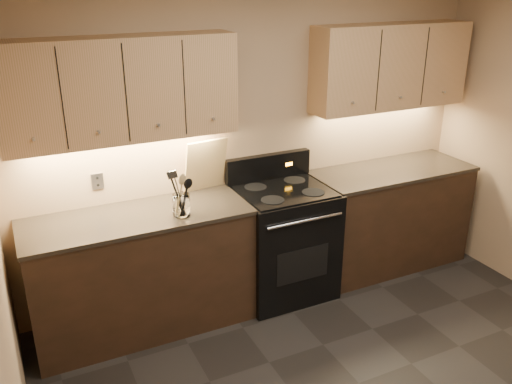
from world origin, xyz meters
The scene contains 13 objects.
wall_back centered at (0.00, 2.00, 1.30)m, with size 4.00×0.04×2.60m, color tan.
counter_left centered at (-1.10, 1.70, 0.47)m, with size 1.62×0.62×0.93m.
counter_right centered at (1.18, 1.70, 0.47)m, with size 1.46×0.62×0.93m.
stove centered at (0.08, 1.68, 0.48)m, with size 0.76×0.68×1.14m.
upper_cab_left centered at (-1.10, 1.85, 1.80)m, with size 1.60×0.30×0.70m, color tan.
upper_cab_right centered at (1.18, 1.85, 1.80)m, with size 1.44×0.30×0.70m, color tan.
outlet_plate centered at (-1.30, 1.99, 1.12)m, with size 0.09×0.01×0.12m, color #B2B5BA.
utensil_crock centered at (-0.81, 1.56, 1.00)m, with size 0.15×0.15×0.16m.
cutting_board centered at (-0.48, 1.94, 1.14)m, with size 0.34×0.02×0.43m, color tan.
wooden_spoon centered at (-0.84, 1.56, 1.09)m, with size 0.06×0.06×0.29m, color tan, non-canonical shape.
black_spoon centered at (-0.81, 1.57, 1.10)m, with size 0.06×0.06×0.30m, color black, non-canonical shape.
black_turner centered at (-0.80, 1.55, 1.11)m, with size 0.08×0.08×0.33m, color black, non-canonical shape.
steel_spatula centered at (-0.79, 1.56, 1.12)m, with size 0.08×0.08×0.35m, color silver, non-canonical shape.
Camera 1 is at (-1.86, -1.83, 2.53)m, focal length 38.00 mm.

